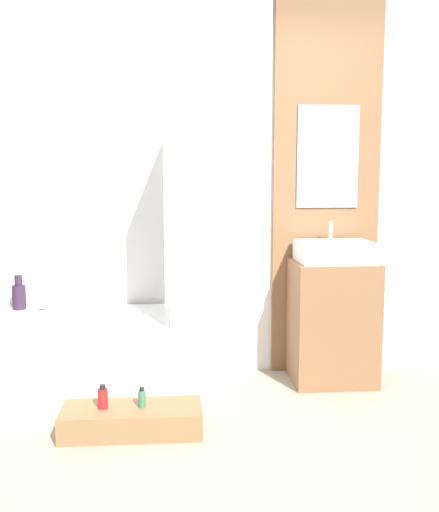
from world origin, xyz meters
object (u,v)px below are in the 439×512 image
object	(u,v)px
vase_round_light	(43,300)
bottle_soap_primary	(103,398)
vase_tall_dark	(19,295)
sink	(334,252)
wooden_step_bench	(132,420)
bathtub	(87,356)
bottle_soap_secondary	(142,398)

from	to	relation	value
vase_round_light	bottle_soap_primary	size ratio (longest dim) A/B	0.94
vase_tall_dark	bottle_soap_primary	world-z (taller)	vase_tall_dark
sink	wooden_step_bench	bearing A→B (deg)	-150.80
vase_round_light	wooden_step_bench	bearing A→B (deg)	-53.70
bathtub	vase_tall_dark	bearing A→B (deg)	149.83
bathtub	bottle_soap_secondary	size ratio (longest dim) A/B	10.27
bathtub	bottle_soap_primary	world-z (taller)	bathtub
vase_tall_dark	vase_round_light	size ratio (longest dim) A/B	1.87
wooden_step_bench	vase_round_light	xyz separation A→B (m)	(-0.64, 0.87, 0.50)
sink	bathtub	bearing A→B (deg)	-175.57
vase_round_light	bottle_soap_secondary	distance (m)	1.17
bathtub	bottle_soap_secondary	distance (m)	0.72
wooden_step_bench	vase_round_light	world-z (taller)	vase_round_light
wooden_step_bench	sink	distance (m)	1.72
wooden_step_bench	bottle_soap_secondary	distance (m)	0.14
bathtub	vase_round_light	distance (m)	0.52
vase_tall_dark	vase_round_light	distance (m)	0.17
bottle_soap_primary	bottle_soap_secondary	size ratio (longest dim) A/B	1.18
wooden_step_bench	bottle_soap_primary	xyz separation A→B (m)	(-0.15, 0.00, 0.13)
vase_round_light	bathtub	bearing A→B (deg)	-39.55
sink	vase_round_light	xyz separation A→B (m)	(-1.95, 0.13, -0.33)
bottle_soap_primary	bottle_soap_secondary	bearing A→B (deg)	0.00
vase_tall_dark	sink	bearing A→B (deg)	-4.10
bottle_soap_primary	bottle_soap_secondary	distance (m)	0.21
vase_round_light	sink	bearing A→B (deg)	-3.94
wooden_step_bench	bottle_soap_primary	world-z (taller)	bottle_soap_primary
bathtub	sink	bearing A→B (deg)	4.43
wooden_step_bench	bottle_soap_secondary	world-z (taller)	bottle_soap_secondary
vase_round_light	bottle_soap_secondary	world-z (taller)	vase_round_light
vase_round_light	vase_tall_dark	bearing A→B (deg)	174.03
bathtub	vase_tall_dark	xyz separation A→B (m)	(-0.48, 0.28, 0.35)
sink	bottle_soap_secondary	distance (m)	1.62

